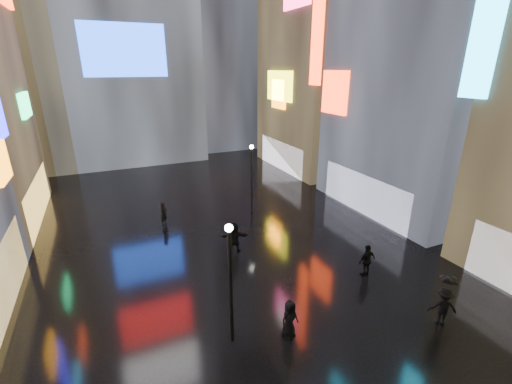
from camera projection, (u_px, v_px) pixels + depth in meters
ground at (210, 223)px, 24.41m from camera, size 140.00×140.00×0.00m
building_right_far at (327, 30)px, 34.32m from camera, size 10.28×12.00×28.00m
tower_flank_right at (212, 13)px, 44.29m from camera, size 12.00×12.00×34.00m
lamp_near at (230, 278)px, 12.92m from camera, size 0.30×0.30×5.20m
lamp_far at (252, 175)px, 25.27m from camera, size 0.30×0.30×5.20m
pedestrian_2 at (443, 306)px, 14.51m from camera, size 1.33×1.17×1.78m
pedestrian_3 at (367, 260)px, 17.94m from camera, size 1.09×0.51×1.82m
pedestrian_4 at (289, 318)px, 13.91m from camera, size 0.90×0.68×1.65m
pedestrian_5 at (234, 238)px, 20.26m from camera, size 1.82×1.08×1.87m
pedestrian_6 at (164, 214)px, 23.81m from camera, size 0.71×0.70×1.65m
umbrella_1 at (449, 282)px, 14.09m from camera, size 0.96×0.96×0.65m
umbrella_2 at (291, 292)px, 13.47m from camera, size 1.21×1.22×0.91m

